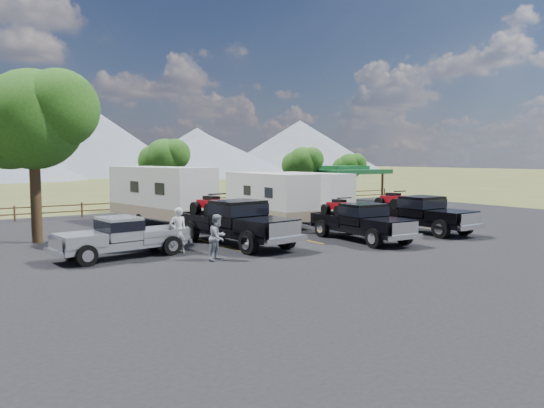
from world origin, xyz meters
TOP-DOWN VIEW (x-y plane):
  - ground at (0.00, 0.00)m, footprint 320.00×320.00m
  - asphalt_lot at (0.00, 3.00)m, footprint 44.00×34.00m
  - stall_lines at (0.00, 4.00)m, footprint 12.12×5.50m
  - tree_big_nw at (-12.55, 9.03)m, footprint 5.54×5.18m
  - tree_ne_a at (8.97, 17.01)m, footprint 3.11×2.92m
  - tree_ne_b at (14.98, 18.01)m, footprint 2.77×2.59m
  - tree_north at (-2.03, 19.02)m, footprint 3.46×3.24m
  - rail_fence at (2.00, 18.50)m, footprint 36.12×0.12m
  - pavilion at (13.00, 17.00)m, footprint 6.20×6.20m
  - rig_left at (-5.40, 3.35)m, footprint 2.93×6.86m
  - rig_center at (0.08, 1.14)m, footprint 2.35×5.93m
  - rig_right at (4.60, 1.53)m, footprint 2.33×6.30m
  - trailer_left at (-5.37, 11.69)m, footprint 3.61×9.66m
  - trailer_center at (-0.09, 8.38)m, footprint 2.60×8.59m
  - trailer_right at (4.49, 10.50)m, footprint 2.22×8.23m
  - pickup_silver at (-10.48, 3.24)m, footprint 5.42×2.24m
  - person_a at (-8.38, 2.75)m, footprint 0.72×0.50m
  - person_b at (-7.72, 0.65)m, footprint 1.06×0.98m

SIDE VIEW (x-z plane):
  - ground at x=0.00m, z-range 0.00..0.00m
  - asphalt_lot at x=0.00m, z-range 0.00..0.04m
  - stall_lines at x=0.00m, z-range 0.04..0.05m
  - rail_fence at x=2.00m, z-range 0.11..1.11m
  - pickup_silver at x=-10.48m, z-range 0.07..1.66m
  - person_b at x=-7.72m, z-range 0.04..1.78m
  - rig_center at x=0.08m, z-range 0.00..1.95m
  - person_a at x=-8.38m, z-range 0.04..1.92m
  - rig_right at x=4.60m, z-range 0.00..2.09m
  - rig_left at x=-5.40m, z-range 0.00..2.22m
  - trailer_right at x=4.49m, z-range 0.11..2.97m
  - trailer_center at x=-0.09m, z-range 0.11..3.09m
  - trailer_left at x=-5.37m, z-range 0.12..3.46m
  - pavilion at x=13.00m, z-range 1.18..4.40m
  - tree_ne_b at x=14.98m, z-range 0.99..5.26m
  - tree_ne_a at x=8.97m, z-range 1.10..5.86m
  - tree_north at x=-2.03m, z-range 1.21..6.46m
  - tree_big_nw at x=-12.55m, z-range 1.68..9.52m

